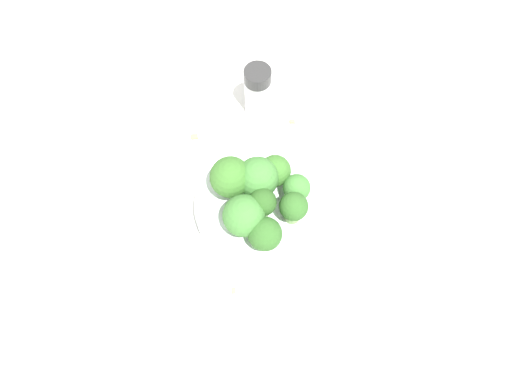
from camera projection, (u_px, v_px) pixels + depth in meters
ground_plane at (256, 214)px, 0.64m from camera, size 3.00×3.00×0.00m
bowl at (256, 209)px, 0.62m from camera, size 0.15×0.15×0.03m
broccoli_floret_0 at (258, 178)px, 0.59m from camera, size 0.05×0.05×0.06m
broccoli_floret_1 at (265, 234)px, 0.56m from camera, size 0.04×0.04×0.05m
broccoli_floret_2 at (244, 216)px, 0.57m from camera, size 0.05×0.05×0.06m
broccoli_floret_3 at (275, 171)px, 0.60m from camera, size 0.04×0.04×0.05m
broccoli_floret_4 at (231, 178)px, 0.58m from camera, size 0.05×0.05×0.06m
broccoli_floret_5 at (293, 208)px, 0.58m from camera, size 0.03×0.03×0.05m
broccoli_floret_6 at (260, 204)px, 0.57m from camera, size 0.03×0.03×0.05m
broccoli_floret_7 at (297, 189)px, 0.59m from camera, size 0.03×0.03×0.04m
pepper_shaker at (257, 91)px, 0.67m from camera, size 0.04×0.04×0.08m
almond_crumb_0 at (194, 136)px, 0.69m from camera, size 0.01×0.01×0.01m
almond_crumb_1 at (234, 290)px, 0.59m from camera, size 0.01×0.01×0.01m
almond_crumb_2 at (292, 121)px, 0.70m from camera, size 0.01×0.01×0.01m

